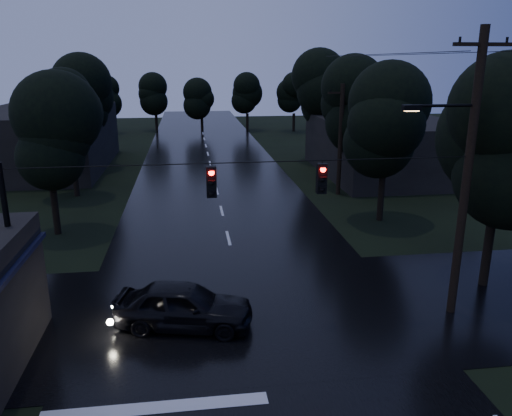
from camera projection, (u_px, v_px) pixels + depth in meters
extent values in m
cube|color=black|center=(217.00, 191.00, 35.53)|extent=(12.00, 120.00, 0.02)
cube|color=black|center=(246.00, 312.00, 18.42)|extent=(60.00, 9.00, 0.02)
cube|color=black|center=(6.00, 276.00, 13.76)|extent=(0.30, 7.00, 0.15)
cylinder|color=black|center=(37.00, 286.00, 17.06)|extent=(0.10, 0.10, 3.00)
cube|color=#FCDB64|center=(21.00, 281.00, 15.09)|extent=(0.06, 1.20, 0.50)
cube|color=black|center=(385.00, 147.00, 40.52)|extent=(10.00, 14.00, 4.40)
cube|color=black|center=(45.00, 139.00, 42.51)|extent=(10.00, 16.00, 5.00)
cylinder|color=black|center=(467.00, 180.00, 17.02)|extent=(0.30, 0.30, 10.00)
cube|color=black|center=(483.00, 44.00, 15.78)|extent=(2.00, 0.12, 0.12)
cylinder|color=black|center=(444.00, 106.00, 16.18)|extent=(2.20, 0.10, 0.10)
cube|color=black|center=(412.00, 108.00, 16.05)|extent=(0.60, 0.25, 0.18)
cube|color=#FFB266|center=(411.00, 111.00, 16.08)|extent=(0.45, 0.18, 0.03)
cylinder|color=black|center=(340.00, 141.00, 33.64)|extent=(0.30, 0.30, 7.50)
cube|color=black|center=(343.00, 93.00, 32.75)|extent=(2.00, 0.12, 0.12)
cylinder|color=black|center=(12.00, 256.00, 15.65)|extent=(0.18, 0.18, 6.00)
cylinder|color=black|center=(249.00, 162.00, 15.83)|extent=(15.00, 0.03, 0.03)
cube|color=black|center=(211.00, 182.00, 15.84)|extent=(0.32, 0.25, 1.00)
sphere|color=#FF0C07|center=(212.00, 183.00, 15.70)|extent=(0.18, 0.18, 0.18)
cube|color=black|center=(322.00, 178.00, 16.31)|extent=(0.32, 0.25, 1.00)
sphere|color=#FF0C07|center=(323.00, 179.00, 16.17)|extent=(0.18, 0.18, 0.18)
cylinder|color=black|center=(487.00, 253.00, 20.27)|extent=(0.36, 0.36, 2.80)
sphere|color=black|center=(499.00, 171.00, 19.31)|extent=(4.48, 4.48, 4.48)
sphere|color=black|center=(503.00, 140.00, 18.97)|extent=(4.48, 4.48, 4.48)
sphere|color=black|center=(507.00, 108.00, 18.63)|extent=(4.48, 4.48, 4.48)
cylinder|color=black|center=(56.00, 212.00, 26.41)|extent=(0.36, 0.36, 2.45)
sphere|color=black|center=(49.00, 156.00, 25.57)|extent=(3.92, 3.92, 3.92)
sphere|color=black|center=(47.00, 136.00, 25.27)|extent=(3.92, 3.92, 3.92)
sphere|color=black|center=(44.00, 115.00, 24.98)|extent=(3.92, 3.92, 3.92)
cylinder|color=black|center=(75.00, 177.00, 33.91)|extent=(0.36, 0.36, 2.62)
sphere|color=black|center=(70.00, 130.00, 33.01)|extent=(4.20, 4.20, 4.20)
sphere|color=black|center=(69.00, 113.00, 32.70)|extent=(4.20, 4.20, 4.20)
sphere|color=black|center=(67.00, 96.00, 32.38)|extent=(4.20, 4.20, 4.20)
cylinder|color=black|center=(92.00, 151.00, 43.32)|extent=(0.36, 0.36, 2.80)
sphere|color=black|center=(89.00, 111.00, 42.36)|extent=(4.48, 4.48, 4.48)
sphere|color=black|center=(87.00, 97.00, 42.02)|extent=(4.48, 4.48, 4.48)
sphere|color=black|center=(86.00, 82.00, 41.68)|extent=(4.48, 4.48, 4.48)
cylinder|color=black|center=(381.00, 198.00, 28.72)|extent=(0.36, 0.36, 2.62)
sphere|color=black|center=(385.00, 143.00, 27.82)|extent=(4.20, 4.20, 4.20)
sphere|color=black|center=(386.00, 123.00, 27.50)|extent=(4.20, 4.20, 4.20)
sphere|color=black|center=(388.00, 102.00, 27.18)|extent=(4.20, 4.20, 4.20)
cylinder|color=black|center=(348.00, 168.00, 36.37)|extent=(0.36, 0.36, 2.80)
sphere|color=black|center=(350.00, 121.00, 35.41)|extent=(4.48, 4.48, 4.48)
sphere|color=black|center=(351.00, 104.00, 35.07)|extent=(4.48, 4.48, 4.48)
sphere|color=black|center=(352.00, 87.00, 34.74)|extent=(4.48, 4.48, 4.48)
cylinder|color=black|center=(321.00, 145.00, 45.93)|extent=(0.36, 0.36, 2.97)
sphere|color=black|center=(322.00, 105.00, 44.91)|extent=(4.76, 4.76, 4.76)
sphere|color=black|center=(323.00, 91.00, 44.55)|extent=(4.76, 4.76, 4.76)
sphere|color=black|center=(323.00, 76.00, 44.19)|extent=(4.76, 4.76, 4.76)
imported|color=black|center=(184.00, 305.00, 17.17)|extent=(5.05, 2.91, 1.62)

